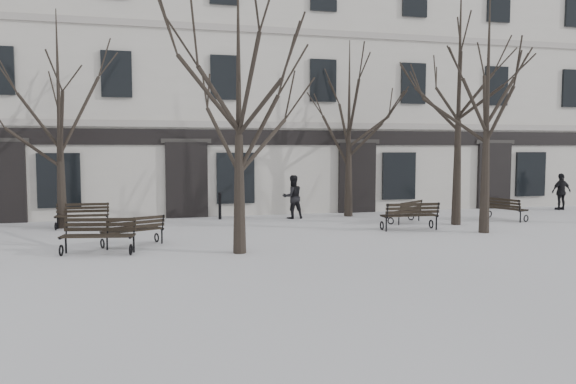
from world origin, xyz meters
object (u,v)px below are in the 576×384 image
object	(u,v)px
bench_3	(82,215)
tree_1	(239,76)
bench_0	(98,235)
bench_2	(410,215)
bench_4	(407,211)
tree_2	(488,81)
bench_1	(134,230)
bench_5	(504,208)

from	to	relation	value
bench_3	tree_1	bearing A→B (deg)	-50.63
bench_0	bench_3	xyz separation A→B (m)	(-0.87, 4.86, -0.03)
bench_2	bench_4	xyz separation A→B (m)	(0.73, 1.72, -0.07)
bench_4	tree_2	bearing A→B (deg)	79.51
tree_1	tree_2	world-z (taller)	tree_2
tree_1	bench_1	world-z (taller)	tree_1
tree_1	bench_0	xyz separation A→B (m)	(-3.48, 0.79, -3.97)
bench_1	bench_2	xyz separation A→B (m)	(8.69, 0.86, 0.05)
tree_2	bench_3	bearing A→B (deg)	161.60
tree_2	bench_4	bearing A→B (deg)	115.16
bench_0	bench_2	world-z (taller)	bench_2
bench_2	tree_1	bearing A→B (deg)	25.21
bench_4	tree_1	bearing A→B (deg)	-3.37
tree_1	bench_5	distance (m)	12.06
bench_3	bench_4	world-z (taller)	bench_3
bench_2	bench_3	bearing A→B (deg)	-14.25
bench_1	bench_3	size ratio (longest dim) A/B	1.02
bench_1	bench_2	bearing A→B (deg)	160.84
tree_2	bench_1	distance (m)	11.56
bench_1	tree_1	bearing A→B (deg)	122.25
tree_1	bench_2	distance (m)	7.67
bench_3	bench_4	size ratio (longest dim) A/B	1.06
bench_2	bench_4	distance (m)	1.87
tree_1	bench_2	xyz separation A→B (m)	(6.05, 2.57, -3.96)
bench_0	bench_3	distance (m)	4.93
bench_3	bench_5	world-z (taller)	bench_3
tree_1	bench_1	xyz separation A→B (m)	(-2.64, 1.71, -4.01)
bench_1	bench_2	world-z (taller)	bench_2
tree_2	bench_1	bearing A→B (deg)	178.92
tree_1	tree_2	xyz separation A→B (m)	(8.09, 1.51, 0.31)
bench_4	bench_0	bearing A→B (deg)	-16.83
tree_1	bench_2	size ratio (longest dim) A/B	3.82
bench_2	bench_3	size ratio (longest dim) A/B	1.10
bench_5	bench_0	bearing A→B (deg)	85.35
tree_2	bench_0	bearing A→B (deg)	-176.43
tree_2	bench_4	distance (m)	5.31
bench_0	bench_4	bearing A→B (deg)	29.66
bench_0	bench_1	bearing A→B (deg)	58.48
bench_0	bench_5	bearing A→B (deg)	23.98
bench_4	bench_5	bearing A→B (deg)	141.29
bench_0	bench_1	distance (m)	1.25
bench_4	bench_5	xyz separation A→B (m)	(3.84, -0.20, 0.02)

